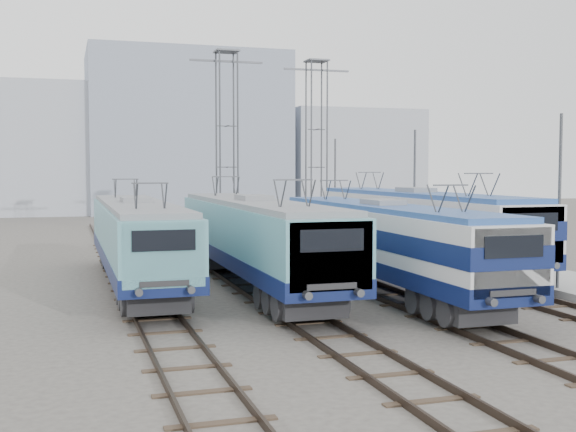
{
  "coord_description": "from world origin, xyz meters",
  "views": [
    {
      "loc": [
        -9.54,
        -21.29,
        4.87
      ],
      "look_at": [
        -0.76,
        7.0,
        2.95
      ],
      "focal_mm": 45.0,
      "sensor_mm": 36.0,
      "label": 1
    }
  ],
  "objects_px": {
    "locomotive_center_left": "(255,236)",
    "mast_mid": "(414,195)",
    "locomotive_center_right": "(384,239)",
    "catenary_tower_east": "(316,143)",
    "locomotive_far_left": "(137,236)",
    "catenary_tower_west": "(227,140)",
    "mast_rear": "(335,189)",
    "mast_front": "(559,205)",
    "locomotive_far_right": "(417,221)"
  },
  "relations": [
    {
      "from": "locomotive_center_left",
      "to": "mast_mid",
      "type": "xyz_separation_m",
      "value": [
        10.85,
        7.39,
        1.28
      ]
    },
    {
      "from": "locomotive_center_right",
      "to": "catenary_tower_east",
      "type": "distance_m",
      "value": 20.82
    },
    {
      "from": "locomotive_far_left",
      "to": "catenary_tower_west",
      "type": "distance_m",
      "value": 15.72
    },
    {
      "from": "catenary_tower_east",
      "to": "mast_rear",
      "type": "distance_m",
      "value": 4.28
    },
    {
      "from": "locomotive_center_right",
      "to": "mast_mid",
      "type": "xyz_separation_m",
      "value": [
        6.35,
        9.89,
        1.3
      ]
    },
    {
      "from": "locomotive_center_left",
      "to": "mast_front",
      "type": "relative_size",
      "value": 2.54
    },
    {
      "from": "locomotive_far_right",
      "to": "catenary_tower_west",
      "type": "xyz_separation_m",
      "value": [
        -6.75,
        11.92,
        4.28
      ]
    },
    {
      "from": "catenary_tower_east",
      "to": "mast_rear",
      "type": "xyz_separation_m",
      "value": [
        2.1,
        2.0,
        -3.14
      ]
    },
    {
      "from": "mast_front",
      "to": "mast_mid",
      "type": "height_order",
      "value": "same"
    },
    {
      "from": "mast_front",
      "to": "mast_rear",
      "type": "relative_size",
      "value": 1.0
    },
    {
      "from": "locomotive_far_right",
      "to": "locomotive_far_left",
      "type": "bearing_deg",
      "value": -173.43
    },
    {
      "from": "mast_rear",
      "to": "mast_mid",
      "type": "bearing_deg",
      "value": -90.0
    },
    {
      "from": "mast_mid",
      "to": "mast_rear",
      "type": "distance_m",
      "value": 12.0
    },
    {
      "from": "locomotive_far_right",
      "to": "mast_rear",
      "type": "relative_size",
      "value": 2.64
    },
    {
      "from": "locomotive_far_left",
      "to": "locomotive_center_left",
      "type": "bearing_deg",
      "value": -23.09
    },
    {
      "from": "locomotive_center_left",
      "to": "catenary_tower_east",
      "type": "distance_m",
      "value": 19.97
    },
    {
      "from": "locomotive_far_left",
      "to": "locomotive_center_right",
      "type": "bearing_deg",
      "value": -26.13
    },
    {
      "from": "locomotive_center_left",
      "to": "locomotive_far_right",
      "type": "height_order",
      "value": "locomotive_far_right"
    },
    {
      "from": "locomotive_far_left",
      "to": "catenary_tower_east",
      "type": "distance_m",
      "value": 20.86
    },
    {
      "from": "mast_front",
      "to": "catenary_tower_west",
      "type": "bearing_deg",
      "value": 113.27
    },
    {
      "from": "catenary_tower_west",
      "to": "mast_front",
      "type": "xyz_separation_m",
      "value": [
        8.6,
        -20.0,
        -3.14
      ]
    },
    {
      "from": "catenary_tower_west",
      "to": "mast_rear",
      "type": "bearing_deg",
      "value": 24.94
    },
    {
      "from": "catenary_tower_east",
      "to": "mast_rear",
      "type": "height_order",
      "value": "catenary_tower_east"
    },
    {
      "from": "locomotive_far_left",
      "to": "mast_rear",
      "type": "distance_m",
      "value": 23.3
    },
    {
      "from": "locomotive_far_right",
      "to": "catenary_tower_east",
      "type": "xyz_separation_m",
      "value": [
        -0.25,
        13.92,
        4.28
      ]
    },
    {
      "from": "locomotive_far_left",
      "to": "catenary_tower_east",
      "type": "relative_size",
      "value": 1.44
    },
    {
      "from": "catenary_tower_west",
      "to": "mast_rear",
      "type": "height_order",
      "value": "catenary_tower_west"
    },
    {
      "from": "locomotive_center_left",
      "to": "catenary_tower_west",
      "type": "height_order",
      "value": "catenary_tower_west"
    },
    {
      "from": "catenary_tower_east",
      "to": "mast_mid",
      "type": "relative_size",
      "value": 1.71
    },
    {
      "from": "locomotive_center_right",
      "to": "catenary_tower_west",
      "type": "height_order",
      "value": "catenary_tower_west"
    },
    {
      "from": "catenary_tower_west",
      "to": "catenary_tower_east",
      "type": "distance_m",
      "value": 6.8
    },
    {
      "from": "locomotive_center_left",
      "to": "locomotive_far_left",
      "type": "bearing_deg",
      "value": 156.91
    },
    {
      "from": "mast_rear",
      "to": "locomotive_far_left",
      "type": "bearing_deg",
      "value": -131.3
    },
    {
      "from": "catenary_tower_west",
      "to": "mast_front",
      "type": "bearing_deg",
      "value": -66.73
    },
    {
      "from": "locomotive_center_right",
      "to": "mast_mid",
      "type": "distance_m",
      "value": 11.82
    },
    {
      "from": "locomotive_center_right",
      "to": "catenary_tower_east",
      "type": "height_order",
      "value": "catenary_tower_east"
    },
    {
      "from": "locomotive_center_right",
      "to": "catenary_tower_east",
      "type": "relative_size",
      "value": 1.43
    },
    {
      "from": "locomotive_far_left",
      "to": "mast_mid",
      "type": "relative_size",
      "value": 2.47
    },
    {
      "from": "mast_mid",
      "to": "mast_rear",
      "type": "bearing_deg",
      "value": 90.0
    },
    {
      "from": "locomotive_center_right",
      "to": "mast_rear",
      "type": "bearing_deg",
      "value": 73.82
    },
    {
      "from": "catenary_tower_west",
      "to": "mast_mid",
      "type": "height_order",
      "value": "catenary_tower_west"
    },
    {
      "from": "locomotive_far_left",
      "to": "locomotive_center_left",
      "type": "xyz_separation_m",
      "value": [
        4.5,
        -1.92,
        0.06
      ]
    },
    {
      "from": "locomotive_far_left",
      "to": "locomotive_far_right",
      "type": "height_order",
      "value": "locomotive_far_right"
    },
    {
      "from": "mast_mid",
      "to": "locomotive_center_left",
      "type": "bearing_deg",
      "value": -145.74
    },
    {
      "from": "locomotive_far_left",
      "to": "mast_front",
      "type": "distance_m",
      "value": 16.73
    },
    {
      "from": "locomotive_far_right",
      "to": "mast_mid",
      "type": "xyz_separation_m",
      "value": [
        1.85,
        3.92,
        1.14
      ]
    },
    {
      "from": "catenary_tower_west",
      "to": "locomotive_center_left",
      "type": "bearing_deg",
      "value": -98.32
    },
    {
      "from": "mast_front",
      "to": "mast_rear",
      "type": "bearing_deg",
      "value": 90.0
    },
    {
      "from": "locomotive_center_right",
      "to": "catenary_tower_west",
      "type": "relative_size",
      "value": 1.43
    },
    {
      "from": "catenary_tower_west",
      "to": "catenary_tower_east",
      "type": "xyz_separation_m",
      "value": [
        6.5,
        2.0,
        0.0
      ]
    }
  ]
}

